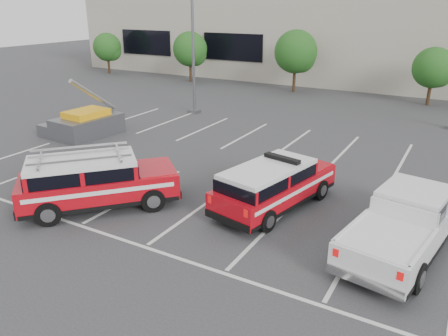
% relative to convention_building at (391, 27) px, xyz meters
% --- Properties ---
extents(ground, '(120.00, 120.00, 0.00)m').
position_rel_convention_building_xyz_m(ground, '(-0.18, -31.86, -4.72)').
color(ground, '#333336').
rests_on(ground, ground).
extents(stall_markings, '(23.00, 15.00, 0.01)m').
position_rel_convention_building_xyz_m(stall_markings, '(-0.18, -27.36, -4.71)').
color(stall_markings, silver).
rests_on(stall_markings, ground).
extents(convention_building, '(60.00, 16.99, 13.20)m').
position_rel_convention_building_xyz_m(convention_building, '(0.00, 0.00, 0.00)').
color(convention_building, '#BAAD9D').
rests_on(convention_building, ground).
extents(tree_far_left, '(2.77, 2.77, 3.99)m').
position_rel_convention_building_xyz_m(tree_far_left, '(-25.09, -9.82, -2.22)').
color(tree_far_left, '#3F2B19').
rests_on(tree_far_left, ground).
extents(tree_left, '(3.07, 3.07, 4.42)m').
position_rel_convention_building_xyz_m(tree_left, '(-15.09, -9.82, -1.95)').
color(tree_left, '#3F2B19').
rests_on(tree_left, ground).
extents(tree_mid_left, '(3.37, 3.37, 4.85)m').
position_rel_convention_building_xyz_m(tree_mid_left, '(-5.09, -9.82, -1.68)').
color(tree_mid_left, '#3F2B19').
rests_on(tree_mid_left, ground).
extents(tree_mid_right, '(2.77, 2.77, 3.99)m').
position_rel_convention_building_xyz_m(tree_mid_right, '(4.91, -9.82, -2.22)').
color(tree_mid_right, '#3F2B19').
rests_on(tree_mid_right, ground).
extents(light_pole_left, '(0.90, 0.60, 10.24)m').
position_rel_convention_building_xyz_m(light_pole_left, '(-8.18, -19.86, 0.47)').
color(light_pole_left, '#59595E').
rests_on(light_pole_left, ground).
extents(fire_chief_suv, '(2.88, 5.36, 1.79)m').
position_rel_convention_building_xyz_m(fire_chief_suv, '(2.03, -30.36, -3.99)').
color(fire_chief_suv, '#AC0812').
rests_on(fire_chief_suv, ground).
extents(white_pickup, '(2.88, 5.98, 1.76)m').
position_rel_convention_building_xyz_m(white_pickup, '(6.44, -31.01, -4.02)').
color(white_pickup, silver).
rests_on(white_pickup, ground).
extents(ladder_suv, '(5.08, 5.29, 2.08)m').
position_rel_convention_building_xyz_m(ladder_suv, '(-3.37, -33.36, -3.89)').
color(ladder_suv, '#AC0812').
rests_on(ladder_suv, ground).
extents(utility_rig, '(3.34, 3.81, 3.16)m').
position_rel_convention_building_xyz_m(utility_rig, '(-10.41, -27.20, -4.09)').
color(utility_rig, '#59595E').
rests_on(utility_rig, ground).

